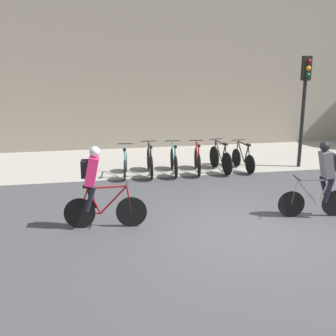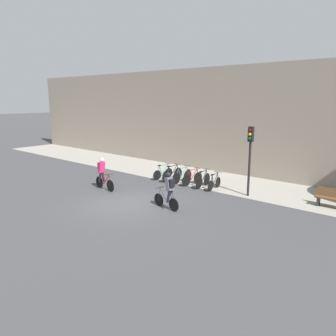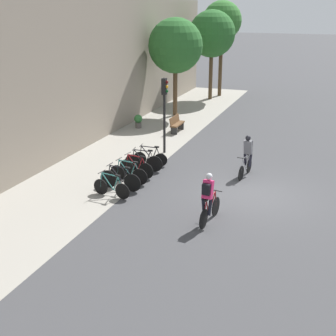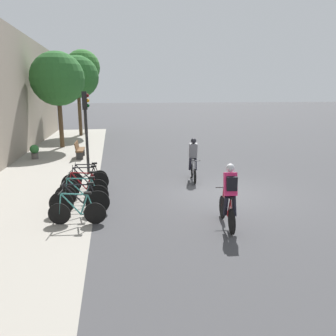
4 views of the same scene
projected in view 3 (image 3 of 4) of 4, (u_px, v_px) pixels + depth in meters
ground at (252, 194)px, 17.77m from camera, size 200.00×200.00×0.00m
kerb_strip at (95, 173)px, 19.98m from camera, size 44.00×4.50×0.01m
building_facade at (37, 87)px, 19.64m from camera, size 44.00×0.60×7.06m
cyclist_pink at (208, 197)px, 15.10m from camera, size 1.75×0.49×1.77m
cyclist_grey at (247, 154)px, 19.45m from camera, size 1.62×0.50×1.75m
parked_bike_0 at (111, 187)px, 17.45m from camera, size 0.46×1.58×0.94m
parked_bike_1 at (120, 180)px, 18.11m from camera, size 0.46×1.77×0.99m
parked_bike_2 at (129, 173)px, 18.78m from camera, size 0.46×1.70×0.97m
parked_bike_3 at (136, 168)px, 19.46m from camera, size 0.46×1.63×0.97m
parked_bike_4 at (143, 162)px, 20.12m from camera, size 0.46×1.68×0.99m
parked_bike_5 at (150, 157)px, 20.81m from camera, size 0.46×1.56×0.93m
traffic_light_pole at (165, 102)px, 21.90m from camera, size 0.26×0.30×3.59m
bench at (177, 124)px, 26.24m from camera, size 1.44×0.44×0.89m
street_tree_0 at (175, 46)px, 28.83m from camera, size 3.39×3.39×6.08m
street_tree_1 at (212, 34)px, 33.75m from camera, size 3.37×3.37×6.45m
street_tree_2 at (222, 21)px, 34.78m from camera, size 2.91×2.91×7.08m
potted_plant at (138, 121)px, 27.07m from camera, size 0.48×0.48×0.78m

